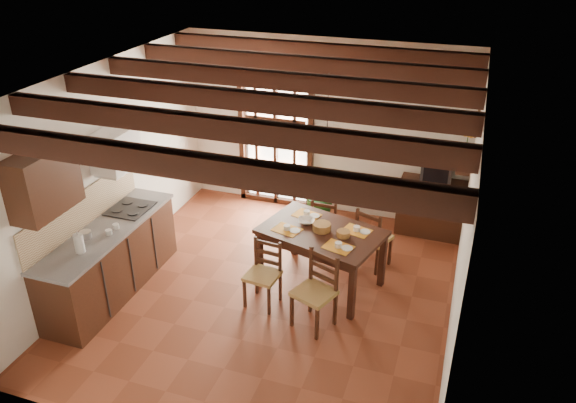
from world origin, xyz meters
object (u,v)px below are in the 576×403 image
at_px(chair_near_left, 263,285).
at_px(potted_plant, 322,192).
at_px(chair_far_left, 326,234).
at_px(sideboard, 432,208).
at_px(pendant_lamp, 327,134).
at_px(dining_table, 321,237).
at_px(chair_near_right, 314,304).
at_px(kitchen_counter, 110,259).
at_px(chair_far_right, 372,248).
at_px(crt_tv, 437,171).

bearing_deg(chair_near_left, potted_plant, 92.39).
height_order(chair_near_left, chair_far_left, chair_far_left).
relative_size(chair_near_left, chair_far_left, 1.00).
xyz_separation_m(chair_far_left, sideboard, (1.39, 0.99, 0.16)).
bearing_deg(chair_near_left, pendant_lamp, 58.85).
bearing_deg(sideboard, dining_table, -122.56).
bearing_deg(chair_far_left, chair_near_right, 102.89).
bearing_deg(sideboard, pendant_lamp, -124.07).
distance_m(kitchen_counter, pendant_lamp, 3.17).
relative_size(chair_near_right, chair_far_left, 1.11).
xyz_separation_m(kitchen_counter, chair_far_right, (3.07, 1.64, -0.19)).
bearing_deg(chair_near_right, dining_table, 122.19).
bearing_deg(chair_far_left, chair_far_right, 166.85).
bearing_deg(chair_far_left, crt_tv, -142.44).
xyz_separation_m(dining_table, potted_plant, (-0.42, 1.55, -0.14)).
height_order(chair_near_left, potted_plant, potted_plant).
distance_m(kitchen_counter, crt_tv, 4.72).
relative_size(dining_table, sideboard, 1.68).
relative_size(chair_near_right, potted_plant, 0.47).
bearing_deg(sideboard, chair_near_left, -124.64).
distance_m(dining_table, chair_far_left, 0.96).
bearing_deg(chair_near_left, chair_near_right, -9.00).
bearing_deg(sideboard, chair_near_right, -110.48).
relative_size(chair_near_right, pendant_lamp, 1.12).
distance_m(chair_near_left, crt_tv, 3.14).
relative_size(chair_far_left, pendant_lamp, 1.01).
bearing_deg(potted_plant, chair_near_right, -76.36).
distance_m(chair_far_right, sideboard, 1.37).
distance_m(dining_table, chair_near_left, 0.96).
bearing_deg(chair_far_right, kitchen_counter, 50.09).
relative_size(chair_near_left, crt_tv, 1.96).
xyz_separation_m(chair_near_right, chair_far_right, (0.40, 1.48, -0.01)).
relative_size(chair_far_left, crt_tv, 1.96).
height_order(chair_near_right, chair_far_left, chair_near_right).
relative_size(crt_tv, potted_plant, 0.22).
height_order(kitchen_counter, potted_plant, potted_plant).
bearing_deg(chair_near_right, crt_tv, 89.42).
height_order(potted_plant, pendant_lamp, pendant_lamp).
relative_size(crt_tv, pendant_lamp, 0.51).
xyz_separation_m(chair_near_left, potted_plant, (0.15, 2.19, 0.30)).
relative_size(chair_near_left, chair_far_right, 0.95).
bearing_deg(crt_tv, chair_far_left, -144.77).
height_order(dining_table, chair_far_right, chair_far_right).
height_order(sideboard, crt_tv, crt_tv).
height_order(dining_table, chair_near_left, chair_near_left).
bearing_deg(potted_plant, kitchen_counter, -129.36).
relative_size(chair_near_left, potted_plant, 0.43).
distance_m(chair_near_left, sideboard, 3.06).
relative_size(dining_table, chair_far_right, 1.89).
distance_m(chair_far_left, crt_tv, 1.87).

